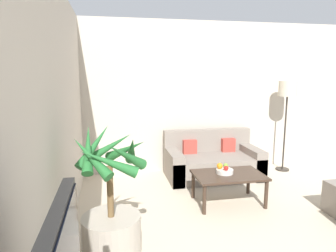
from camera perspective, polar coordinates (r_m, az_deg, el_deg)
name	(u,v)px	position (r m, az deg, el deg)	size (l,w,h in m)	color
wall_back	(265,96)	(6.06, 17.96, 5.45)	(8.42, 0.06, 2.70)	#BCB2A3
wall_left	(31,139)	(2.14, -24.62, -2.31)	(0.06, 8.04, 2.70)	#BCB2A3
potted_palm	(111,221)	(2.97, -10.74, -17.27)	(0.72, 0.72, 1.33)	#ADA393
sofa_loveseat	(212,162)	(5.30, 8.39, -6.78)	(1.59, 0.85, 0.78)	gray
floor_lamp	(287,94)	(5.79, 21.79, 5.61)	(0.32, 0.32, 1.65)	#2D2823
coffee_table	(229,178)	(4.24, 11.47, -9.63)	(0.94, 0.61, 0.42)	#38281E
fruit_bowl	(225,171)	(4.23, 10.73, -8.47)	(0.24, 0.24, 0.06)	beige
apple_red	(226,168)	(4.17, 11.01, -7.88)	(0.07, 0.07, 0.07)	red
apple_green	(226,166)	(4.27, 10.94, -7.42)	(0.07, 0.07, 0.07)	olive
orange_fruit	(220,166)	(4.22, 9.82, -7.50)	(0.08, 0.08, 0.08)	orange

